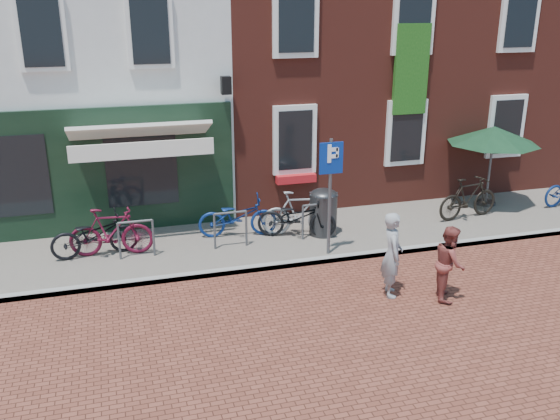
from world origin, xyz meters
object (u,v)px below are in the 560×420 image
object	(u,v)px
bicycle_0	(95,235)
bicycle_2	(238,216)
boy	(449,263)
parasol	(494,132)
bicycle_5	(468,198)
woman	(392,254)
bicycle_1	(111,232)
parking_sign	(330,178)
bicycle_4	(297,217)
bicycle_3	(300,213)
litter_bin	(323,209)

from	to	relation	value
bicycle_0	bicycle_2	distance (m)	3.14
boy	parasol	bearing A→B (deg)	-17.22
bicycle_2	bicycle_5	xyz separation A→B (m)	(5.72, -0.41, 0.05)
woman	boy	size ratio (longest dim) A/B	1.15
bicycle_1	woman	bearing A→B (deg)	-114.88
parking_sign	woman	distance (m)	2.20
bicycle_2	bicycle_0	bearing A→B (deg)	102.93
parking_sign	bicycle_1	size ratio (longest dim) A/B	1.43
bicycle_1	bicycle_4	bearing A→B (deg)	-83.96
parking_sign	bicycle_4	xyz separation A→B (m)	(-0.36, 1.11, -1.22)
bicycle_3	bicycle_4	world-z (taller)	bicycle_3
bicycle_2	woman	bearing A→B (deg)	-140.37
litter_bin	bicycle_5	xyz separation A→B (m)	(3.81, 0.02, -0.08)
litter_bin	bicycle_3	xyz separation A→B (m)	(-0.53, 0.13, -0.08)
parking_sign	boy	xyz separation A→B (m)	(1.46, -2.32, -1.09)
litter_bin	bicycle_0	bearing A→B (deg)	178.27
bicycle_0	bicycle_3	xyz separation A→B (m)	(4.51, -0.02, 0.05)
boy	bicycle_1	bearing A→B (deg)	83.01
litter_bin	woman	world-z (taller)	woman
parking_sign	bicycle_0	xyz separation A→B (m)	(-4.76, 1.26, -1.22)
parking_sign	boy	bearing A→B (deg)	-57.75
litter_bin	bicycle_2	world-z (taller)	litter_bin
bicycle_0	parasol	bearing A→B (deg)	-92.35
bicycle_0	bicycle_1	bearing A→B (deg)	-106.23
bicycle_1	bicycle_5	bearing A→B (deg)	-83.17
bicycle_3	bicycle_4	size ratio (longest dim) A/B	0.97
bicycle_2	bicycle_3	xyz separation A→B (m)	(1.38, -0.30, 0.05)
boy	bicycle_0	distance (m)	7.19
boy	bicycle_4	xyz separation A→B (m)	(-1.82, 3.43, -0.13)
parking_sign	bicycle_3	world-z (taller)	parking_sign
woman	bicycle_1	bearing A→B (deg)	73.48
boy	bicycle_3	xyz separation A→B (m)	(-1.71, 3.56, -0.08)
parking_sign	bicycle_0	size ratio (longest dim) A/B	1.39
parasol	bicycle_3	distance (m)	5.65
parking_sign	bicycle_5	size ratio (longest dim) A/B	1.43
bicycle_1	bicycle_5	distance (m)	8.51
parking_sign	bicycle_5	xyz separation A→B (m)	(4.09, 1.13, -1.16)
litter_bin	parking_sign	bearing A→B (deg)	-104.02
bicycle_4	bicycle_5	distance (m)	4.44
bicycle_2	bicycle_5	world-z (taller)	bicycle_5
parasol	woman	xyz separation A→B (m)	(-4.66, -3.84, -1.24)
bicycle_1	bicycle_2	distance (m)	2.81
parking_sign	bicycle_4	bearing A→B (deg)	107.84
woman	bicycle_1	distance (m)	5.84
woman	bicycle_2	size ratio (longest dim) A/B	0.90
boy	bicycle_3	world-z (taller)	boy
parking_sign	bicycle_1	bearing A→B (deg)	164.80
boy	bicycle_2	world-z (taller)	boy
bicycle_2	parking_sign	bearing A→B (deg)	-125.69
bicycle_4	boy	bearing A→B (deg)	-130.48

